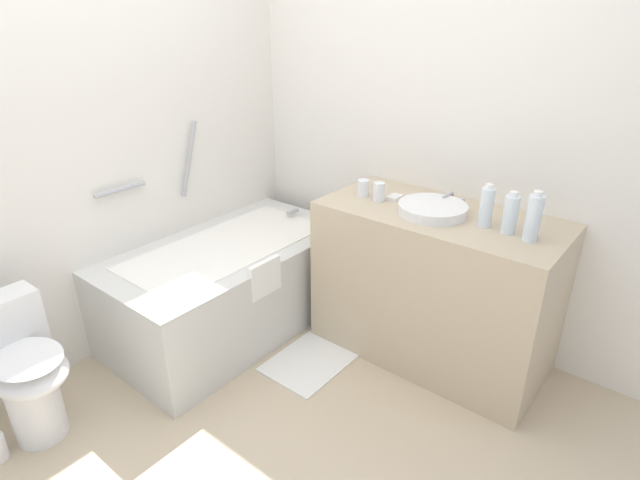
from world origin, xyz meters
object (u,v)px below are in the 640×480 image
toilet (22,369)px  bath_mat (318,355)px  drinking_glass_1 (363,188)px  sink_basin (433,209)px  water_bottle_2 (487,207)px  soap_dish (395,197)px  drinking_glass_0 (379,192)px  sink_faucet (451,198)px  bathtub (231,283)px  water_bottle_1 (534,218)px  water_bottle_0 (510,214)px

toilet → bath_mat: bearing=60.3°
drinking_glass_1 → sink_basin: bearing=-90.3°
water_bottle_2 → soap_dish: (0.05, 0.54, -0.09)m
drinking_glass_0 → sink_faucet: bearing=-55.9°
toilet → sink_basin: 2.08m
bathtub → water_bottle_1: 1.76m
toilet → drinking_glass_0: 1.93m
sink_basin → soap_dish: size_ratio=3.93×
sink_basin → water_bottle_2: bearing=-87.1°
toilet → water_bottle_0: size_ratio=3.32×
water_bottle_2 → bath_mat: bearing=120.8°
sink_faucet → water_bottle_1: (-0.22, -0.50, 0.08)m
water_bottle_0 → soap_dish: water_bottle_0 is taller
water_bottle_2 → sink_faucet: bearing=54.8°
water_bottle_2 → soap_dish: water_bottle_2 is taller
soap_dish → drinking_glass_1: bearing=111.1°
sink_basin → sink_faucet: size_ratio=2.33×
bathtub → toilet: 1.19m
drinking_glass_0 → drinking_glass_1: 0.11m
sink_faucet → water_bottle_2: (-0.19, -0.27, 0.07)m
drinking_glass_0 → bathtub: bearing=123.0°
water_bottle_2 → sink_basin: bearing=92.9°
drinking_glass_0 → water_bottle_1: bearing=-90.2°
soap_dish → water_bottle_0: bearing=-95.4°
water_bottle_1 → drinking_glass_0: bearing=89.8°
sink_faucet → bath_mat: 1.17m
toilet → water_bottle_1: bearing=44.4°
sink_faucet → drinking_glass_0: bearing=124.1°
water_bottle_1 → bath_mat: (-0.39, 0.93, -0.98)m
water_bottle_0 → soap_dish: bearing=84.6°
bathtub → sink_basin: size_ratio=4.21×
bath_mat → sink_basin: bearing=-46.8°
bath_mat → sink_faucet: bearing=-35.3°
bathtub → drinking_glass_0: 1.07m
water_bottle_1 → water_bottle_2: water_bottle_1 is taller
water_bottle_1 → bathtub: bearing=107.0°
bathtub → sink_basin: 1.31m
toilet → water_bottle_1: 2.40m
sink_basin → toilet: bearing=146.5°
water_bottle_2 → drinking_glass_1: (-0.01, 0.70, -0.05)m
water_bottle_0 → bathtub: bearing=108.9°
toilet → water_bottle_1: (1.66, -1.61, 0.62)m
sink_faucet → soap_dish: bearing=117.5°
sink_basin → sink_faucet: (0.20, 0.00, 0.00)m
water_bottle_0 → bath_mat: (-0.41, 0.82, -0.96)m
toilet → drinking_glass_1: bearing=66.5°
sink_basin → soap_dish: bearing=75.7°
water_bottle_2 → bath_mat: 1.26m
toilet → water_bottle_0: (1.68, -1.50, 0.60)m
water_bottle_1 → drinking_glass_1: 0.93m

